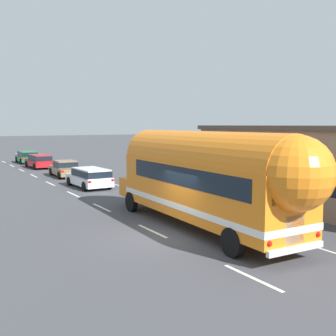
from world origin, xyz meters
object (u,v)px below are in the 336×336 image
Objects in this scene: painted_bus at (208,176)px; car_fourth at (27,156)px; car_second at (65,168)px; car_lead at (90,176)px; car_third at (39,160)px.

car_fourth is (0.14, 34.71, -1.51)m from painted_bus.
painted_bus is at bearing -90.23° from car_fourth.
car_second is 0.95× the size of car_fourth.
car_lead is 0.98× the size of car_fourth.
painted_bus reaches higher than car_third.
car_lead is (-0.09, 13.59, -1.51)m from painted_bus.
car_lead is 0.99× the size of car_third.
car_second is 0.96× the size of car_third.
car_third is at bearing 89.99° from painted_bus.
car_fourth is at bearing 89.38° from car_lead.
painted_bus reaches higher than car_second.
car_lead is 21.13m from car_fourth.
painted_bus is 2.76× the size of car_fourth.
car_third is (0.00, 28.44, -1.52)m from painted_bus.
car_lead is 14.85m from car_third.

